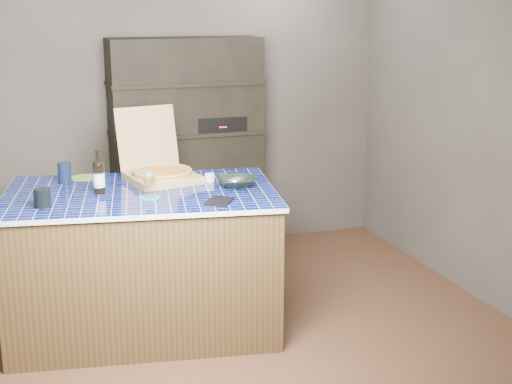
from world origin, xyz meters
name	(u,v)px	position (x,y,z in m)	size (l,w,h in m)	color
room	(245,141)	(0.00, 0.00, 1.25)	(3.50, 3.50, 3.50)	#523223
shelving_unit	(187,150)	(0.00, 1.53, 0.90)	(1.20, 0.41, 1.80)	black
kitchen_island	(144,260)	(-0.60, 0.28, 0.46)	(1.83, 1.33, 0.92)	#4A361D
pizza_box	(161,171)	(-0.42, 0.51, 0.99)	(0.51, 0.59, 0.46)	tan
mead_bottle	(99,177)	(-0.85, 0.30, 1.03)	(0.07, 0.07, 0.27)	black
teal_trivet	(150,197)	(-0.58, 0.10, 0.92)	(0.14, 0.14, 0.01)	teal
wine_glass	(149,179)	(-0.58, 0.10, 1.04)	(0.07, 0.07, 0.17)	white
tumbler	(42,198)	(-1.20, 0.10, 0.97)	(0.10, 0.10, 0.11)	black
dvd_case	(220,201)	(-0.21, -0.14, 0.93)	(0.13, 0.19, 0.01)	black
bowl	(236,182)	(0.00, 0.19, 0.95)	(0.25, 0.25, 0.06)	black
foil_contents	(236,181)	(0.00, 0.19, 0.96)	(0.13, 0.11, 0.06)	#AEACB8
white_jar	(210,178)	(-0.13, 0.37, 0.95)	(0.06, 0.06, 0.06)	white
navy_cup	(65,173)	(-1.03, 0.65, 0.99)	(0.09, 0.09, 0.13)	black
green_trivet	(82,177)	(-0.91, 0.75, 0.92)	(0.17, 0.17, 0.01)	#6DAC25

